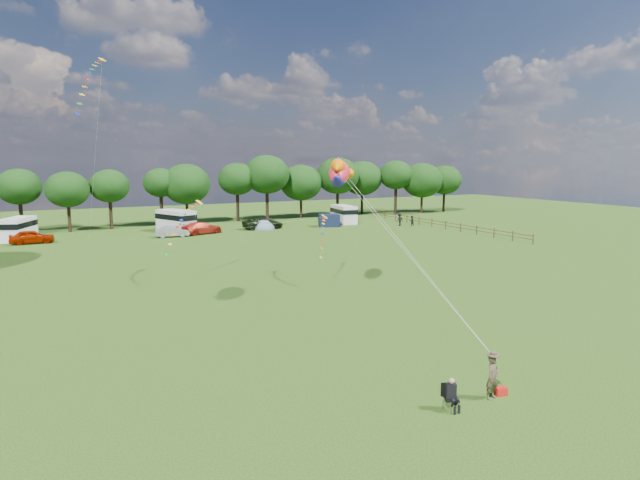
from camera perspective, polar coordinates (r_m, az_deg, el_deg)
name	(u,v)px	position (r m, az deg, el deg)	size (l,w,h in m)	color
ground_plane	(384,328)	(30.84, 6.79, -9.35)	(180.00, 180.00, 0.00)	black
tree_line	(211,181)	(82.35, -11.56, 6.19)	(102.98, 10.98, 10.27)	black
fence	(439,223)	(76.70, 12.55, 1.76)	(0.12, 33.12, 1.20)	#472D19
car_a	(32,237)	(69.17, -28.40, 0.30)	(1.87, 4.76, 1.59)	#931B00
car_b	(172,232)	(68.65, -15.49, 0.86)	(1.41, 3.77, 1.33)	gray
car_c	(202,228)	(70.62, -12.50, 1.27)	(2.20, 5.23, 1.57)	#B42817
car_d	(263,223)	(74.59, -6.09, 1.80)	(2.61, 5.76, 1.57)	black
campervan_b	(18,228)	(72.86, -29.51, 1.11)	(4.16, 5.99, 2.70)	white
campervan_c	(176,220)	(73.42, -15.11, 2.05)	(4.60, 6.44, 2.91)	silver
campervan_d	(344,214)	(81.00, 2.55, 2.83)	(2.96, 5.69, 2.67)	silver
tent_orange	(206,232)	(72.04, -12.11, 0.81)	(2.52, 2.76, 1.97)	#CD431E
tent_greyblue	(262,229)	(74.47, -6.17, 1.19)	(3.57, 3.91, 2.66)	slate
awning_navy	(329,220)	(76.71, 0.98, 2.10)	(2.83, 2.30, 1.77)	#131B36
kite_flyer	(493,377)	(22.93, 17.94, -13.75)	(0.66, 0.43, 1.80)	#4C3F2C
camp_chair	(451,391)	(21.63, 13.76, -15.34)	(0.68, 0.70, 1.28)	#99999E
kite_bag	(501,391)	(23.63, 18.71, -15.03)	(0.47, 0.31, 0.34)	red
fish_kite	(339,173)	(36.14, 2.02, 7.20)	(3.36, 4.20, 2.31)	#F52335
streamer_kite_a	(92,76)	(54.50, -23.16, 15.82)	(3.31, 5.54, 5.75)	#FFD700
streamer_kite_b	(186,218)	(43.94, -14.09, 2.30)	(4.21, 4.66, 3.78)	yellow
streamer_kite_c	(323,229)	(42.50, 0.35, 1.23)	(3.10, 4.95, 2.79)	#FFAD2B
walker_a	(412,221)	(78.56, 9.75, 2.03)	(0.73, 0.45, 1.49)	black
walker_b	(400,219)	(78.38, 8.49, 2.19)	(1.21, 0.56, 1.88)	black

